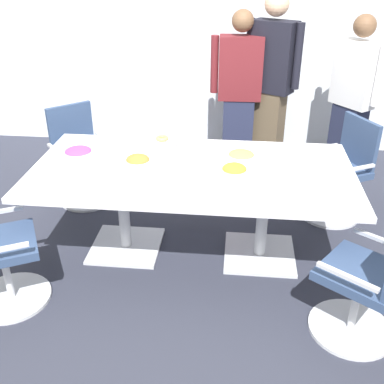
# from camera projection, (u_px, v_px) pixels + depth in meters

# --- Properties ---
(ground_plane) EXTENTS (10.00, 10.00, 0.01)m
(ground_plane) POSITION_uv_depth(u_px,v_px,m) (192.00, 251.00, 3.80)
(ground_plane) COLOR #2D303D
(back_wall) EXTENTS (8.00, 0.10, 2.80)m
(back_wall) POSITION_uv_depth(u_px,v_px,m) (214.00, 27.00, 5.25)
(back_wall) COLOR silver
(back_wall) RESTS_ON ground
(conference_table) EXTENTS (2.40, 1.20, 0.75)m
(conference_table) POSITION_uv_depth(u_px,v_px,m) (192.00, 183.00, 3.51)
(conference_table) COLOR silver
(conference_table) RESTS_ON ground
(office_chair_1) EXTENTS (0.75, 0.75, 0.91)m
(office_chair_1) POSITION_uv_depth(u_px,v_px,m) (369.00, 284.00, 2.80)
(office_chair_1) COLOR silver
(office_chair_1) RESTS_ON ground
(office_chair_2) EXTENTS (0.73, 0.73, 0.91)m
(office_chair_2) POSITION_uv_depth(u_px,v_px,m) (340.00, 175.00, 4.14)
(office_chair_2) COLOR silver
(office_chair_2) RESTS_ON ground
(office_chair_3) EXTENTS (0.76, 0.76, 0.91)m
(office_chair_3) POSITION_uv_depth(u_px,v_px,m) (81.00, 160.00, 4.43)
(office_chair_3) COLOR silver
(office_chair_3) RESTS_ON ground
(person_standing_0) EXTENTS (0.61, 0.23, 1.69)m
(person_standing_0) POSITION_uv_depth(u_px,v_px,m) (239.00, 92.00, 4.80)
(person_standing_0) COLOR #232842
(person_standing_0) RESTS_ON ground
(person_standing_1) EXTENTS (0.57, 0.40, 1.85)m
(person_standing_1) POSITION_uv_depth(u_px,v_px,m) (271.00, 82.00, 4.75)
(person_standing_1) COLOR brown
(person_standing_1) RESTS_ON ground
(person_standing_2) EXTENTS (0.44, 0.53, 1.67)m
(person_standing_2) POSITION_uv_depth(u_px,v_px,m) (353.00, 98.00, 4.65)
(person_standing_2) COLOR #232842
(person_standing_2) RESTS_ON ground
(snack_bowl_chips_orange) EXTENTS (0.19, 0.19, 0.12)m
(snack_bowl_chips_orange) POSITION_uv_depth(u_px,v_px,m) (234.00, 172.00, 3.26)
(snack_bowl_chips_orange) COLOR beige
(snack_bowl_chips_orange) RESTS_ON conference_table
(snack_bowl_cookies) EXTENTS (0.22, 0.22, 0.08)m
(snack_bowl_cookies) POSITION_uv_depth(u_px,v_px,m) (241.00, 156.00, 3.55)
(snack_bowl_cookies) COLOR white
(snack_bowl_cookies) RESTS_ON conference_table
(snack_bowl_pretzels) EXTENTS (0.20, 0.20, 0.12)m
(snack_bowl_pretzels) POSITION_uv_depth(u_px,v_px,m) (138.00, 163.00, 3.40)
(snack_bowl_pretzels) COLOR white
(snack_bowl_pretzels) RESTS_ON conference_table
(snack_bowl_candy_mix) EXTENTS (0.23, 0.23, 0.09)m
(snack_bowl_candy_mix) POSITION_uv_depth(u_px,v_px,m) (78.00, 153.00, 3.58)
(snack_bowl_candy_mix) COLOR beige
(snack_bowl_candy_mix) RESTS_ON conference_table
(donut_platter) EXTENTS (0.32, 0.32, 0.04)m
(donut_platter) POSITION_uv_depth(u_px,v_px,m) (159.00, 144.00, 3.82)
(donut_platter) COLOR white
(donut_platter) RESTS_ON conference_table
(plate_stack) EXTENTS (0.20, 0.20, 0.03)m
(plate_stack) POSITION_uv_depth(u_px,v_px,m) (178.00, 185.00, 3.18)
(plate_stack) COLOR white
(plate_stack) RESTS_ON conference_table
(napkin_pile) EXTENTS (0.16, 0.16, 0.06)m
(napkin_pile) POSITION_uv_depth(u_px,v_px,m) (293.00, 180.00, 3.21)
(napkin_pile) COLOR white
(napkin_pile) RESTS_ON conference_table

